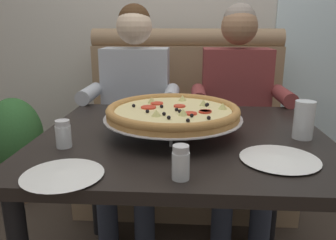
% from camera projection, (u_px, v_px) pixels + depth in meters
% --- Properties ---
extents(booth_bench, '(1.35, 0.78, 1.13)m').
position_uv_depth(booth_bench, '(185.00, 138.00, 2.30)').
color(booth_bench, '#937556').
rests_on(booth_bench, ground_plane).
extents(dining_table, '(1.11, 0.95, 0.74)m').
position_uv_depth(dining_table, '(183.00, 156.00, 1.32)').
color(dining_table, black).
rests_on(dining_table, ground_plane).
extents(diner_left, '(0.54, 0.64, 1.27)m').
position_uv_depth(diner_left, '(134.00, 102.00, 1.97)').
color(diner_left, '#2D3342').
rests_on(diner_left, ground_plane).
extents(diner_right, '(0.54, 0.64, 1.27)m').
position_uv_depth(diner_right, '(237.00, 104.00, 1.94)').
color(diner_right, '#2D3342').
rests_on(diner_right, ground_plane).
extents(pizza, '(0.53, 0.53, 0.12)m').
position_uv_depth(pizza, '(173.00, 112.00, 1.27)').
color(pizza, silver).
rests_on(pizza, dining_table).
extents(shaker_pepper_flakes, '(0.05, 0.05, 0.10)m').
position_uv_depth(shaker_pepper_flakes, '(63.00, 136.00, 1.14)').
color(shaker_pepper_flakes, white).
rests_on(shaker_pepper_flakes, dining_table).
extents(shaker_parmesan, '(0.05, 0.05, 0.10)m').
position_uv_depth(shaker_parmesan, '(181.00, 165.00, 0.90)').
color(shaker_parmesan, white).
rests_on(shaker_parmesan, dining_table).
extents(plate_near_left, '(0.23, 0.23, 0.02)m').
position_uv_depth(plate_near_left, '(63.00, 173.00, 0.93)').
color(plate_near_left, white).
rests_on(plate_near_left, dining_table).
extents(plate_near_right, '(0.25, 0.25, 0.02)m').
position_uv_depth(plate_near_right, '(280.00, 157.00, 1.04)').
color(plate_near_right, white).
rests_on(plate_near_right, dining_table).
extents(drinking_glass, '(0.07, 0.07, 0.14)m').
position_uv_depth(drinking_glass, '(304.00, 122.00, 1.23)').
color(drinking_glass, silver).
rests_on(drinking_glass, dining_table).
extents(patio_chair, '(0.41, 0.41, 0.86)m').
position_uv_depth(patio_chair, '(296.00, 89.00, 3.40)').
color(patio_chair, black).
rests_on(patio_chair, ground_plane).
extents(potted_plant, '(0.36, 0.36, 0.70)m').
position_uv_depth(potted_plant, '(16.00, 144.00, 2.22)').
color(potted_plant, brown).
rests_on(potted_plant, ground_plane).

